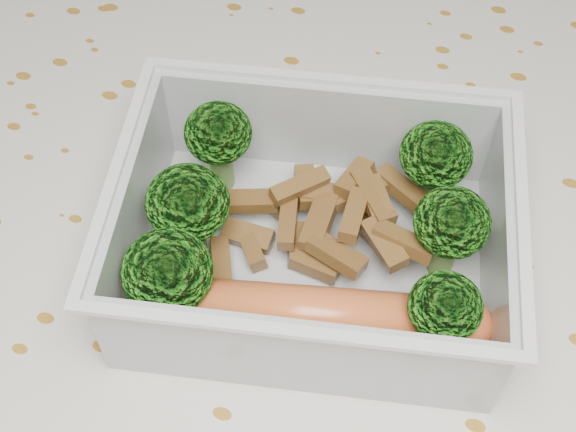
% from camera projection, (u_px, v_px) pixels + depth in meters
% --- Properties ---
extents(dining_table, '(1.40, 0.90, 0.75)m').
position_uv_depth(dining_table, '(302.00, 334.00, 0.48)').
color(dining_table, brown).
rests_on(dining_table, ground).
extents(tablecloth, '(1.46, 0.96, 0.19)m').
position_uv_depth(tablecloth, '(303.00, 292.00, 0.44)').
color(tablecloth, silver).
rests_on(tablecloth, dining_table).
extents(lunch_container, '(0.21, 0.18, 0.06)m').
position_uv_depth(lunch_container, '(313.00, 243.00, 0.39)').
color(lunch_container, silver).
rests_on(lunch_container, tablecloth).
extents(broccoli_florets, '(0.16, 0.14, 0.06)m').
position_uv_depth(broccoli_florets, '(297.00, 217.00, 0.37)').
color(broccoli_florets, '#608C3F').
rests_on(broccoli_florets, lunch_container).
extents(meat_pile, '(0.11, 0.09, 0.03)m').
position_uv_depth(meat_pile, '(326.00, 218.00, 0.40)').
color(meat_pile, brown).
rests_on(meat_pile, lunch_container).
extents(sausage, '(0.16, 0.06, 0.03)m').
position_uv_depth(sausage, '(312.00, 314.00, 0.36)').
color(sausage, '#D25F2F').
rests_on(sausage, lunch_container).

